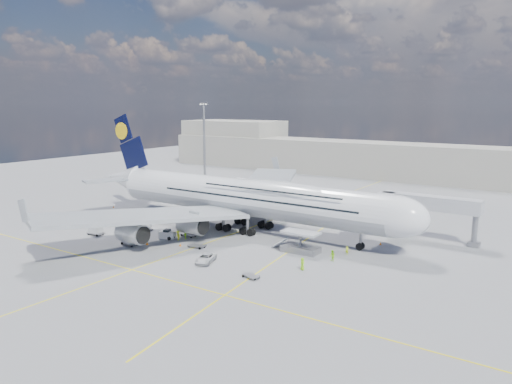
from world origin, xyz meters
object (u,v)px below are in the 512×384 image
Objects in this scene: light_mast at (204,144)px; catering_truck_outer at (244,187)px; dolly_row_b at (146,226)px; crew_tug at (178,236)px; cone_nose at (380,243)px; cone_wing_right_inner at (180,245)px; dolly_row_c at (188,235)px; catering_truck_inner at (284,206)px; cargo_loader at (300,245)px; cone_wing_left_inner at (219,213)px; cone_tail at (113,207)px; crew_loader at (332,256)px; crew_van at (302,264)px; dolly_nose_near at (197,246)px; airliner at (246,197)px; dolly_back at (95,229)px; jet_bridge at (409,204)px; baggage_tug at (167,235)px; service_van at (205,258)px; dolly_nose_far at (251,276)px; crew_wing at (185,235)px; dolly_row_a at (129,239)px; cone_wing_right_outer at (147,243)px; cone_wing_left_outer at (277,202)px; crew_nose at (347,251)px.

catering_truck_outer is (16.91, -3.02, -11.18)m from light_mast.
dolly_row_b is 10.69m from crew_tug.
cone_nose is 36.34m from cone_wing_right_inner.
catering_truck_inner reaches higher than dolly_row_c.
cargo_loader reaches higher than cone_wing_left_inner.
crew_tug is 35.87m from cone_tail.
crew_loader is 6.70m from crew_van.
crew_tug is 3.80× the size of cone_tail.
dolly_nose_near is 42.12m from cone_tail.
dolly_back is at bearing -138.09° from airliner.
cone_nose reaches higher than dolly_nose_near.
jet_bridge is 74.11m from light_mast.
airliner is 21.05m from dolly_row_b.
service_van is at bearing -41.98° from baggage_tug.
jet_bridge reaches higher than crew_loader.
cargo_loader is 17.52× the size of cone_tail.
crew_loader is at bearing -20.39° from dolly_row_b.
cone_wing_right_inner is (37.31, -51.17, -12.93)m from light_mast.
dolly_nose_far is 5.49× the size of cone_nose.
dolly_row_b is (-33.02, -4.57, -0.35)m from cargo_loader.
crew_wing is (-22.43, 10.42, 0.51)m from dolly_nose_far.
cone_nose is (37.72, 25.83, -0.84)m from dolly_row_a.
cone_nose is 0.86× the size of cone_wing_right_outer.
dolly_row_b reaches higher than crew_wing.
light_mast is 3.50× the size of catering_truck_outer.
dolly_row_b is at bearing -98.10° from cone_wing_left_inner.
cone_wing_right_inner is at bearing 26.21° from cone_wing_right_outer.
cone_wing_left_outer is at bearing 101.50° from dolly_row_a.
dolly_back reaches higher than crew_loader.
dolly_row_b is at bearing 79.15° from crew_wing.
cone_wing_left_outer is 1.09× the size of cone_tail.
catering_truck_outer is at bearing 112.32° from cone_wing_left_inner.
airliner is 16.01× the size of service_van.
cone_tail is (-17.43, 18.97, -0.90)m from dolly_back.
light_mast is at bearing 134.10° from crew_tug.
crew_van reaches higher than dolly_nose_near.
cone_nose is at bearing 50.54° from cargo_loader.
dolly_back is (-22.03, -19.77, -5.74)m from airliner.
cone_wing_left_outer is at bearing -14.77° from light_mast.
dolly_row_a is at bearing -144.56° from cone_wing_right_outer.
dolly_row_a is 45.72m from cone_nose.
dolly_nose_near is 24.32m from crew_loader.
jet_bridge is 5.38× the size of dolly_back.
dolly_row_c is 3.35m from crew_tug.
cone_wing_right_inner is at bearing -66.11° from catering_truck_outer.
dolly_back reaches higher than cone_wing_left_outer.
dolly_row_b is at bearing -80.10° from catering_truck_outer.
catering_truck_outer is 3.72× the size of crew_van.
crew_wing is (-29.43, -8.10, 0.06)m from crew_nose.
baggage_tug is 1.71× the size of crew_loader.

